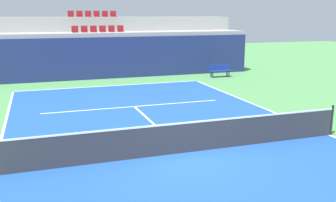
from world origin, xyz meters
TOP-DOWN VIEW (x-y plane):
  - ground_plane at (0.00, 0.00)m, footprint 80.00×80.00m
  - court_surface at (0.00, 0.00)m, footprint 11.00×24.00m
  - baseline_far at (0.00, 11.95)m, footprint 11.00×0.10m
  - sideline_right at (5.45, 0.00)m, footprint 0.10×24.00m
  - service_line_far at (0.00, 6.40)m, footprint 8.26×0.10m
  - centre_service_line at (0.00, 3.20)m, footprint 0.10×6.40m
  - back_wall at (0.00, 14.77)m, footprint 20.86×0.30m
  - stands_tier_lower at (0.00, 16.12)m, footprint 20.86×2.40m
  - stands_tier_upper at (0.00, 18.52)m, footprint 20.86×2.40m
  - seating_row_lower at (0.00, 16.21)m, footprint 3.52×0.44m
  - seating_row_upper at (0.00, 18.61)m, footprint 3.52×0.44m
  - tennis_net at (0.00, 0.00)m, footprint 11.08×0.08m
  - player_bench at (7.55, 12.89)m, footprint 1.50×0.40m

SIDE VIEW (x-z plane):
  - ground_plane at x=0.00m, z-range 0.00..0.00m
  - court_surface at x=0.00m, z-range 0.00..0.01m
  - baseline_far at x=0.00m, z-range 0.01..0.01m
  - sideline_right at x=5.45m, z-range 0.01..0.01m
  - service_line_far at x=0.00m, z-range 0.01..0.01m
  - centre_service_line at x=0.00m, z-range 0.01..0.01m
  - player_bench at x=7.55m, z-range 0.08..0.93m
  - tennis_net at x=0.00m, z-range -0.03..1.04m
  - back_wall at x=0.00m, z-range 0.00..2.71m
  - stands_tier_lower at x=0.00m, z-range 0.00..2.97m
  - stands_tier_upper at x=0.00m, z-range 0.00..3.97m
  - seating_row_lower at x=0.00m, z-range 2.88..3.32m
  - seating_row_upper at x=0.00m, z-range 3.88..4.32m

